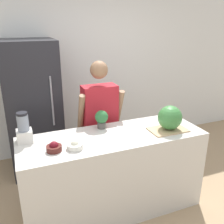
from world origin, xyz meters
name	(u,v)px	position (x,y,z in m)	size (l,w,h in m)	color
wall_back	(74,72)	(0.00, 2.00, 1.30)	(8.00, 0.06, 2.60)	white
counter_island	(113,173)	(0.00, 0.34, 0.47)	(1.96, 0.67, 0.93)	beige
refrigerator	(33,108)	(-0.70, 1.58, 0.92)	(0.71, 0.77, 1.85)	#232328
person	(100,125)	(0.04, 0.88, 0.83)	(0.56, 0.26, 1.63)	gray
cutting_board	(168,130)	(0.61, 0.23, 0.94)	(0.41, 0.26, 0.01)	tan
watermelon	(170,118)	(0.62, 0.24, 1.08)	(0.26, 0.26, 0.26)	#3D7F3D
bowl_cherries	(54,147)	(-0.63, 0.23, 0.97)	(0.14, 0.14, 0.10)	#511E19
bowl_cream	(75,145)	(-0.44, 0.21, 0.96)	(0.16, 0.16, 0.09)	white
blender	(24,130)	(-0.87, 0.53, 1.06)	(0.15, 0.15, 0.31)	silver
potted_plant	(102,118)	(-0.05, 0.56, 1.05)	(0.15, 0.15, 0.21)	#514C47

